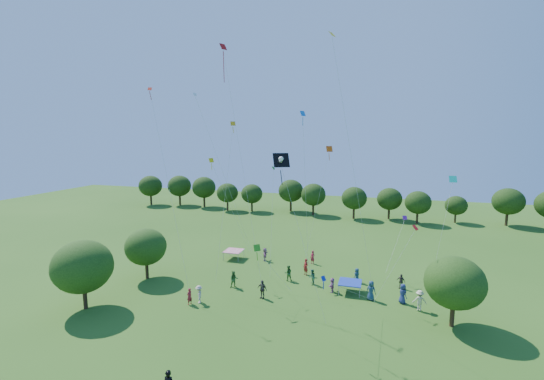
# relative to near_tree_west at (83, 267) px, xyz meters

# --- Properties ---
(near_tree_west) EXTENTS (5.23, 5.23, 6.33)m
(near_tree_west) POSITION_rel_near_tree_west_xyz_m (0.00, 0.00, 0.00)
(near_tree_west) COLOR #422B19
(near_tree_west) RESTS_ON ground
(near_tree_north) EXTENTS (4.42, 4.42, 5.57)m
(near_tree_north) POSITION_rel_near_tree_west_xyz_m (1.00, 7.73, -0.40)
(near_tree_north) COLOR #422B19
(near_tree_north) RESTS_ON ground
(near_tree_east) EXTENTS (4.72, 4.72, 5.90)m
(near_tree_east) POSITION_rel_near_tree_west_xyz_m (31.29, 6.07, -0.21)
(near_tree_east) COLOR #422B19
(near_tree_east) RESTS_ON ground
(treeline) EXTENTS (88.01, 8.77, 6.77)m
(treeline) POSITION_rel_near_tree_west_xyz_m (14.71, 45.54, 0.12)
(treeline) COLOR #422B19
(treeline) RESTS_ON ground
(tent_red_stripe) EXTENTS (2.20, 2.20, 1.10)m
(tent_red_stripe) POSITION_rel_near_tree_west_xyz_m (7.67, 16.41, -2.94)
(tent_red_stripe) COLOR red
(tent_red_stripe) RESTS_ON ground
(tent_blue) EXTENTS (2.20, 2.20, 1.10)m
(tent_blue) POSITION_rel_near_tree_west_xyz_m (22.72, 10.36, -2.94)
(tent_blue) COLOR #1934A4
(tent_blue) RESTS_ON ground
(crowd_person_0) EXTENTS (1.06, 0.82, 1.90)m
(crowd_person_0) POSITION_rel_near_tree_west_xyz_m (24.78, 9.17, -3.02)
(crowd_person_0) COLOR navy
(crowd_person_0) RESTS_ON ground
(crowd_person_1) EXTENTS (0.82, 0.79, 1.86)m
(crowd_person_1) POSITION_rel_near_tree_west_xyz_m (17.56, 13.67, -3.04)
(crowd_person_1) COLOR maroon
(crowd_person_1) RESTS_ON ground
(crowd_person_2) EXTENTS (0.94, 0.71, 1.69)m
(crowd_person_2) POSITION_rel_near_tree_west_xyz_m (16.06, 11.53, -3.13)
(crowd_person_2) COLOR #2A5926
(crowd_person_2) RESTS_ON ground
(crowd_person_3) EXTENTS (1.02, 1.21, 1.71)m
(crowd_person_3) POSITION_rel_near_tree_west_xyz_m (9.36, 3.92, -3.12)
(crowd_person_3) COLOR #C5AD9D
(crowd_person_3) RESTS_ON ground
(crowd_person_4) EXTENTS (1.15, 0.76, 1.81)m
(crowd_person_4) POSITION_rel_near_tree_west_xyz_m (14.70, 6.61, -3.07)
(crowd_person_4) COLOR #413634
(crowd_person_4) RESTS_ON ground
(crowd_person_5) EXTENTS (0.76, 1.61, 1.66)m
(crowd_person_5) POSITION_rel_near_tree_west_xyz_m (11.73, 16.84, -3.14)
(crowd_person_5) COLOR #985883
(crowd_person_5) RESTS_ON ground
(crowd_person_6) EXTENTS (0.78, 0.87, 1.56)m
(crowd_person_6) POSITION_rel_near_tree_west_xyz_m (23.22, 13.17, -3.20)
(crowd_person_6) COLOR navy
(crowd_person_6) RESTS_ON ground
(crowd_person_7) EXTENTS (0.54, 0.67, 1.57)m
(crowd_person_7) POSITION_rel_near_tree_west_xyz_m (8.63, 3.43, -3.19)
(crowd_person_7) COLOR maroon
(crowd_person_7) RESTS_ON ground
(crowd_person_8) EXTENTS (0.61, 0.89, 1.65)m
(crowd_person_8) POSITION_rel_near_tree_west_xyz_m (18.74, 11.18, -3.15)
(crowd_person_8) COLOR #275C3D
(crowd_person_8) RESTS_ON ground
(crowd_person_9) EXTENTS (1.25, 0.61, 1.87)m
(crowd_person_9) POSITION_rel_near_tree_west_xyz_m (29.01, 8.28, -3.04)
(crowd_person_9) COLOR beige
(crowd_person_9) RESTS_ON ground
(crowd_person_10) EXTENTS (0.99, 0.80, 1.55)m
(crowd_person_10) POSITION_rel_near_tree_west_xyz_m (27.65, 12.80, -3.20)
(crowd_person_10) COLOR #423A35
(crowd_person_10) RESTS_ON ground
(crowd_person_11) EXTENTS (0.60, 1.42, 1.48)m
(crowd_person_11) POSITION_rel_near_tree_west_xyz_m (21.00, 9.93, -3.23)
(crowd_person_11) COLOR #A66194
(crowd_person_11) RESTS_ON ground
(crowd_person_12) EXTENTS (0.95, 1.05, 1.89)m
(crowd_person_12) POSITION_rel_near_tree_west_xyz_m (27.64, 9.30, -3.03)
(crowd_person_12) COLOR navy
(crowd_person_12) RESTS_ON ground
(crowd_person_13) EXTENTS (0.73, 0.65, 1.66)m
(crowd_person_13) POSITION_rel_near_tree_west_xyz_m (17.66, 17.43, -3.15)
(crowd_person_13) COLOR maroon
(crowd_person_13) RESTS_ON ground
(crowd_person_14) EXTENTS (0.98, 0.81, 1.75)m
(crowd_person_14) POSITION_rel_near_tree_west_xyz_m (11.14, 8.15, -3.10)
(crowd_person_14) COLOR #306129
(crowd_person_14) RESTS_ON ground
(pirate_kite) EXTENTS (4.74, 2.14, 12.88)m
(pirate_kite) POSITION_rel_near_tree_west_xyz_m (17.68, 2.65, 9.48)
(pirate_kite) COLOR black
(red_high_kite) EXTENTS (5.76, 4.64, 23.37)m
(red_high_kite) POSITION_rel_near_tree_west_xyz_m (10.53, 9.31, 15.94)
(red_high_kite) COLOR red
(small_kite_0) EXTENTS (5.59, 3.30, 18.97)m
(small_kite_0) POSITION_rel_near_tree_west_xyz_m (4.69, 5.93, 10.29)
(small_kite_0) COLOR red
(small_kite_1) EXTENTS (3.27, 4.34, 11.80)m
(small_kite_1) POSITION_rel_near_tree_west_xyz_m (7.71, 12.47, 6.60)
(small_kite_1) COLOR yellow
(small_kite_2) EXTENTS (1.27, 2.97, 15.65)m
(small_kite_2) POSITION_rel_near_tree_west_xyz_m (10.79, 8.17, 9.01)
(small_kite_2) COLOR orange
(small_kite_3) EXTENTS (3.29, 1.48, 4.52)m
(small_kite_3) POSITION_rel_near_tree_west_xyz_m (15.02, 5.05, 1.12)
(small_kite_3) COLOR #33921A
(small_kite_4) EXTENTS (3.55, 7.11, 4.46)m
(small_kite_4) POSITION_rel_near_tree_west_xyz_m (22.36, 0.95, 0.57)
(small_kite_4) COLOR #1226B4
(small_kite_5) EXTENTS (2.27, 5.88, 5.03)m
(small_kite_5) POSITION_rel_near_tree_west_xyz_m (27.81, 18.22, 1.31)
(small_kite_5) COLOR purple
(small_kite_6) EXTENTS (5.66, 3.44, 19.00)m
(small_kite_6) POSITION_rel_near_tree_west_xyz_m (6.77, 13.65, 9.73)
(small_kite_6) COLOR white
(small_kite_7) EXTENTS (2.27, 3.61, 10.35)m
(small_kite_7) POSITION_rel_near_tree_west_xyz_m (31.78, 13.60, 6.08)
(small_kite_7) COLOR #0CB9A2
(small_kite_8) EXTENTS (3.38, 1.03, 6.82)m
(small_kite_8) POSITION_rel_near_tree_west_xyz_m (27.70, 6.74, 2.95)
(small_kite_8) COLOR red
(small_kite_9) EXTENTS (2.68, 2.38, 13.06)m
(small_kite_9) POSITION_rel_near_tree_west_xyz_m (19.01, 17.90, 8.33)
(small_kite_9) COLOR #EF510C
(small_kite_10) EXTENTS (3.98, 3.93, 21.56)m
(small_kite_10) POSITION_rel_near_tree_west_xyz_m (22.56, 3.38, 12.24)
(small_kite_10) COLOR yellow
(small_kite_11) EXTENTS (0.61, 3.07, 11.04)m
(small_kite_11) POSITION_rel_near_tree_west_xyz_m (14.47, 10.91, 5.13)
(small_kite_11) COLOR #208117
(small_kite_12) EXTENTS (1.10, 0.67, 16.78)m
(small_kite_12) POSITION_rel_near_tree_west_xyz_m (17.44, 12.38, 10.54)
(small_kite_12) COLOR blue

